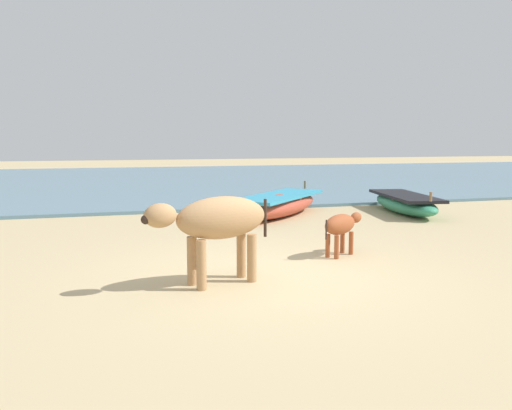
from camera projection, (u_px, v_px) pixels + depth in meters
ground at (274, 276)px, 6.74m from camera, size 80.00×80.00×0.00m
sea_water at (155, 180)px, 22.15m from camera, size 60.00×20.00×0.08m
fishing_boat_2 at (405, 203)px, 12.47m from camera, size 1.48×3.20×0.65m
fishing_boat_3 at (279, 204)px, 12.00m from camera, size 3.15×3.27×0.70m
cow_adult_tan at (218, 221)px, 6.28m from camera, size 1.63×0.78×1.08m
calf_far_rust at (341, 226)px, 7.87m from camera, size 0.91×0.68×0.64m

